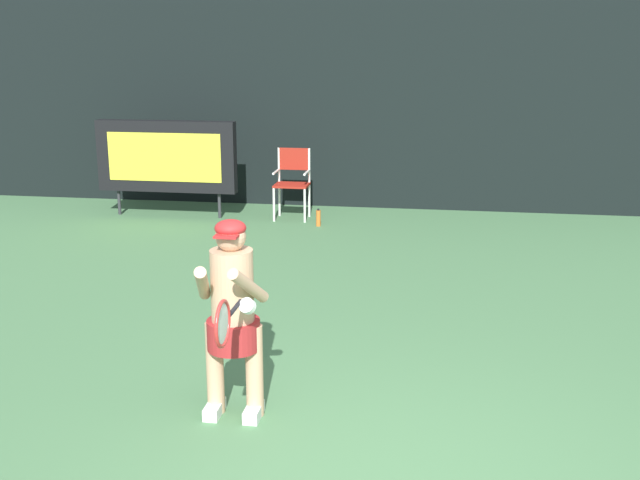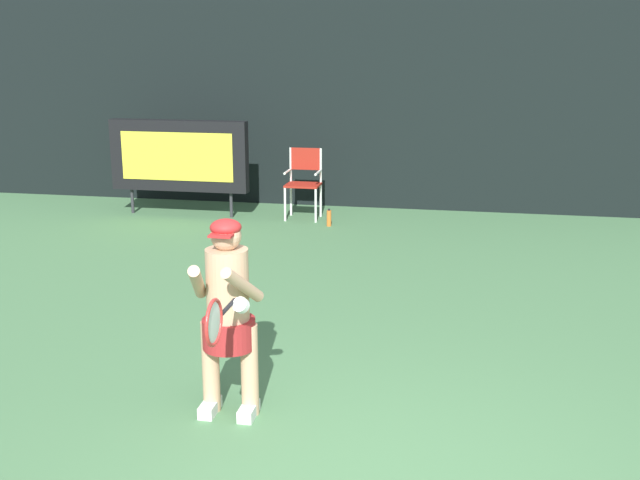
{
  "view_description": "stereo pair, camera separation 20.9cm",
  "coord_description": "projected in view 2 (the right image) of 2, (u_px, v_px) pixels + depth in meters",
  "views": [
    {
      "loc": [
        0.33,
        -4.12,
        2.72
      ],
      "look_at": [
        -0.67,
        2.2,
        1.05
      ],
      "focal_mm": 43.53,
      "sensor_mm": 36.0,
      "label": 1
    },
    {
      "loc": [
        0.54,
        -4.09,
        2.72
      ],
      "look_at": [
        -0.67,
        2.2,
        1.05
      ],
      "focal_mm": 43.53,
      "sensor_mm": 36.0,
      "label": 2
    }
  ],
  "objects": [
    {
      "name": "umpire_chair",
      "position": [
        304.0,
        179.0,
        11.97
      ],
      "size": [
        0.52,
        0.44,
        1.08
      ],
      "color": "white",
      "rests_on": "ground"
    },
    {
      "name": "scoreboard",
      "position": [
        179.0,
        156.0,
        12.08
      ],
      "size": [
        2.2,
        0.21,
        1.5
      ],
      "color": "black",
      "rests_on": "ground"
    },
    {
      "name": "backdrop_screen",
      "position": [
        436.0,
        98.0,
        12.29
      ],
      "size": [
        18.0,
        0.12,
        3.66
      ],
      "color": "black",
      "rests_on": "ground"
    },
    {
      "name": "water_bottle",
      "position": [
        329.0,
        218.0,
        11.56
      ],
      "size": [
        0.07,
        0.07,
        0.27
      ],
      "color": "#CC6827",
      "rests_on": "ground"
    },
    {
      "name": "tennis_racket",
      "position": [
        215.0,
        321.0,
        4.94
      ],
      "size": [
        0.03,
        0.6,
        0.31
      ],
      "rotation": [
        0.0,
        0.0,
        -0.2
      ],
      "color": "black"
    },
    {
      "name": "tennis_player",
      "position": [
        228.0,
        310.0,
        5.61
      ],
      "size": [
        0.53,
        0.6,
        1.49
      ],
      "color": "white",
      "rests_on": "ground"
    }
  ]
}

